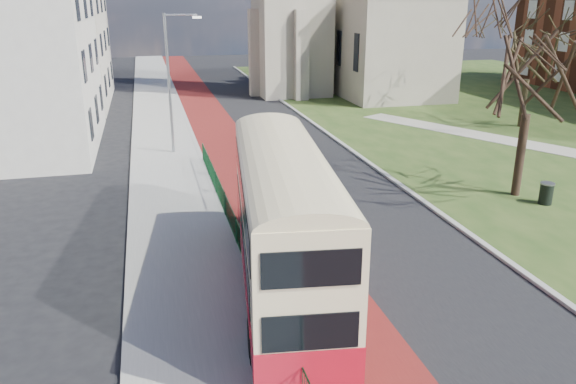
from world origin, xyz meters
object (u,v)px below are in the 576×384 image
object	(u,v)px
streetlamp	(171,77)
bus	(283,216)
winter_tree_near	(536,46)
winter_tree_far	(532,41)
litter_bin	(546,193)

from	to	relation	value
streetlamp	bus	size ratio (longest dim) A/B	0.72
streetlamp	winter_tree_near	size ratio (longest dim) A/B	0.80
winter_tree_near	winter_tree_far	xyz separation A→B (m)	(9.69, 13.14, -0.82)
winter_tree_near	litter_bin	xyz separation A→B (m)	(0.52, -1.45, -6.38)
litter_bin	winter_tree_far	bearing A→B (deg)	57.86
bus	winter_tree_far	size ratio (longest dim) A/B	1.27
winter_tree_far	litter_bin	size ratio (longest dim) A/B	8.72
litter_bin	streetlamp	bearing A→B (deg)	140.13
winter_tree_far	streetlamp	bearing A→B (deg)	-176.57
streetlamp	winter_tree_near	distance (m)	19.28
winter_tree_near	litter_bin	distance (m)	6.57
winter_tree_near	winter_tree_far	bearing A→B (deg)	53.60
streetlamp	winter_tree_near	world-z (taller)	winter_tree_near
streetlamp	winter_tree_near	bearing A→B (deg)	-37.52
streetlamp	bus	bearing A→B (deg)	-82.77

